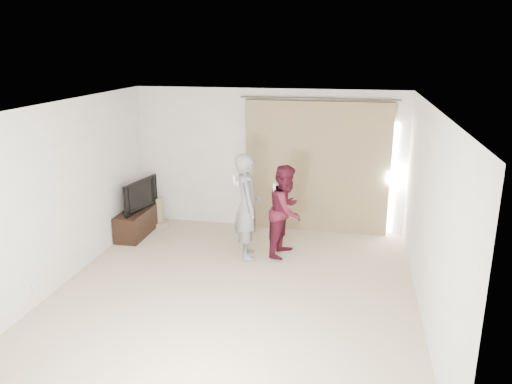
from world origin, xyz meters
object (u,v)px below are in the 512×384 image
(tv_console, at_px, (138,221))
(tv, at_px, (136,195))
(person_man, at_px, (247,206))
(person_woman, at_px, (286,211))

(tv_console, height_order, tv, tv)
(person_man, bearing_deg, tv, 164.17)
(tv, distance_m, person_woman, 2.81)
(tv_console, height_order, person_man, person_man)
(tv_console, bearing_deg, tv, 0.00)
(person_woman, bearing_deg, person_man, -160.83)
(tv, distance_m, person_man, 2.27)
(tv, relative_size, person_man, 0.57)
(person_woman, bearing_deg, tv, 171.61)
(person_man, bearing_deg, person_woman, 19.17)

